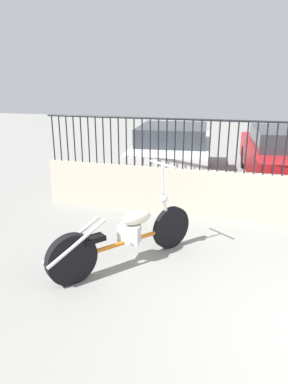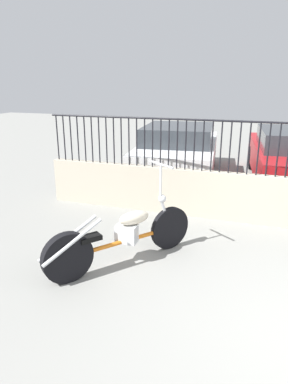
# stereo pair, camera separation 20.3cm
# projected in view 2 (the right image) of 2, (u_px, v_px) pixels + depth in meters

# --- Properties ---
(motorcycle_orange) EXTENTS (1.44, 1.85, 1.30)m
(motorcycle_orange) POSITION_uv_depth(u_px,v_px,m) (116.00, 238.00, 4.45)
(motorcycle_orange) COLOR black
(motorcycle_orange) RESTS_ON ground_plane
(car_white) EXTENTS (2.21, 4.25, 1.32)m
(car_white) POSITION_uv_depth(u_px,v_px,m) (179.00, 151.00, 8.63)
(car_white) COLOR black
(car_white) RESTS_ON ground_plane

